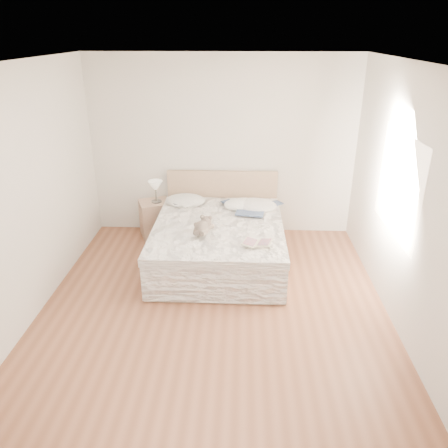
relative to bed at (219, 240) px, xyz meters
The scene contains 17 objects.
floor 1.23m from the bed, 90.00° to the right, with size 4.00×4.50×0.00m, color brown.
ceiling 2.67m from the bed, 90.00° to the right, with size 4.00×4.50×0.00m, color white.
wall_back 1.49m from the bed, 90.00° to the left, with size 4.00×0.02×2.70m, color silver.
wall_front 3.60m from the bed, 90.00° to the right, with size 4.00×0.02×2.70m, color silver.
wall_left 2.55m from the bed, 149.21° to the right, with size 0.02×4.50×2.70m, color silver.
wall_right 2.55m from the bed, 30.79° to the right, with size 0.02×4.50×2.70m, color silver.
window 2.46m from the bed, 24.16° to the right, with size 0.02×1.30×1.10m, color white.
bed is the anchor object (origin of this frame).
nightstand 1.30m from the bed, 142.55° to the left, with size 0.45×0.40×0.56m, color tan.
table_lamp 1.36m from the bed, 142.18° to the left, with size 0.26×0.26×0.34m.
pillow_left 0.91m from the bed, 129.53° to the left, with size 0.60×0.42×0.18m, color silver.
pillow_middle 0.70m from the bed, 58.88° to the left, with size 0.55×0.38×0.16m, color white.
pillow_right 0.78m from the bed, 44.13° to the left, with size 0.62×0.43×0.19m, color silver.
blouse 0.68m from the bed, 41.87° to the left, with size 0.61×0.65×0.02m, color navy, non-canonical shape.
photo_book 0.86m from the bed, 137.64° to the left, with size 0.32×0.22×0.02m, color white.
childrens_book 0.93m from the bed, 54.68° to the right, with size 0.35×0.23×0.02m, color beige.
teddy_bear 0.60m from the bed, 112.84° to the right, with size 0.23×0.33×0.17m, color #64564C, non-canonical shape.
Camera 1 is at (0.31, -4.22, 2.97)m, focal length 35.00 mm.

